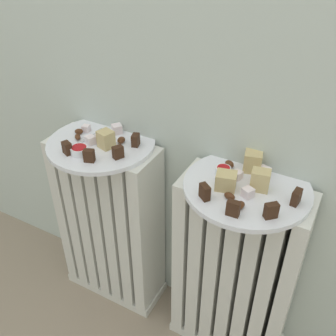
# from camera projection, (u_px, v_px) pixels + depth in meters

# --- Properties ---
(radiator_left) EXTENTS (0.33, 0.14, 0.58)m
(radiator_left) POSITION_uv_depth(u_px,v_px,m) (111.00, 225.00, 1.22)
(radiator_left) COLOR silver
(radiator_left) RESTS_ON ground_plane
(radiator_right) EXTENTS (0.33, 0.14, 0.58)m
(radiator_right) POSITION_uv_depth(u_px,v_px,m) (234.00, 274.00, 1.06)
(radiator_right) COLOR silver
(radiator_right) RESTS_ON ground_plane
(plate_left) EXTENTS (0.30, 0.30, 0.01)m
(plate_left) POSITION_uv_depth(u_px,v_px,m) (101.00, 143.00, 1.05)
(plate_left) COLOR white
(plate_left) RESTS_ON radiator_left
(plate_right) EXTENTS (0.30, 0.30, 0.01)m
(plate_right) POSITION_uv_depth(u_px,v_px,m) (247.00, 187.00, 0.89)
(plate_right) COLOR white
(plate_right) RESTS_ON radiator_right
(dark_cake_slice_left_0) EXTENTS (0.03, 0.03, 0.03)m
(dark_cake_slice_left_0) POSITION_uv_depth(u_px,v_px,m) (67.00, 148.00, 0.99)
(dark_cake_slice_left_0) COLOR #382114
(dark_cake_slice_left_0) RESTS_ON plate_left
(dark_cake_slice_left_1) EXTENTS (0.03, 0.03, 0.03)m
(dark_cake_slice_left_1) POSITION_uv_depth(u_px,v_px,m) (89.00, 156.00, 0.96)
(dark_cake_slice_left_1) COLOR #382114
(dark_cake_slice_left_1) RESTS_ON plate_left
(dark_cake_slice_left_2) EXTENTS (0.03, 0.03, 0.03)m
(dark_cake_slice_left_2) POSITION_uv_depth(u_px,v_px,m) (118.00, 152.00, 0.97)
(dark_cake_slice_left_2) COLOR #382114
(dark_cake_slice_left_2) RESTS_ON plate_left
(dark_cake_slice_left_3) EXTENTS (0.02, 0.03, 0.03)m
(dark_cake_slice_left_3) POSITION_uv_depth(u_px,v_px,m) (136.00, 140.00, 1.02)
(dark_cake_slice_left_3) COLOR #382114
(dark_cake_slice_left_3) RESTS_ON plate_left
(marble_cake_slice_left_0) EXTENTS (0.05, 0.04, 0.05)m
(marble_cake_slice_left_0) POSITION_uv_depth(u_px,v_px,m) (106.00, 139.00, 1.01)
(marble_cake_slice_left_0) COLOR tan
(marble_cake_slice_left_0) RESTS_ON plate_left
(turkish_delight_left_0) EXTENTS (0.02, 0.02, 0.02)m
(turkish_delight_left_0) POSITION_uv_depth(u_px,v_px,m) (101.00, 138.00, 1.04)
(turkish_delight_left_0) COLOR white
(turkish_delight_left_0) RESTS_ON plate_left
(turkish_delight_left_1) EXTENTS (0.03, 0.03, 0.02)m
(turkish_delight_left_1) POSITION_uv_depth(u_px,v_px,m) (90.00, 140.00, 1.03)
(turkish_delight_left_1) COLOR white
(turkish_delight_left_1) RESTS_ON plate_left
(turkish_delight_left_2) EXTENTS (0.02, 0.02, 0.02)m
(turkish_delight_left_2) POSITION_uv_depth(u_px,v_px,m) (86.00, 128.00, 1.09)
(turkish_delight_left_2) COLOR white
(turkish_delight_left_2) RESTS_ON plate_left
(turkish_delight_left_3) EXTENTS (0.04, 0.04, 0.03)m
(turkish_delight_left_3) POSITION_uv_depth(u_px,v_px,m) (117.00, 129.00, 1.08)
(turkish_delight_left_3) COLOR white
(turkish_delight_left_3) RESTS_ON plate_left
(medjool_date_left_0) EXTENTS (0.03, 0.03, 0.02)m
(medjool_date_left_0) POSITION_uv_depth(u_px,v_px,m) (78.00, 137.00, 1.05)
(medjool_date_left_0) COLOR #4C2814
(medjool_date_left_0) RESTS_ON plate_left
(medjool_date_left_1) EXTENTS (0.02, 0.03, 0.02)m
(medjool_date_left_1) POSITION_uv_depth(u_px,v_px,m) (121.00, 140.00, 1.04)
(medjool_date_left_1) COLOR #4C2814
(medjool_date_left_1) RESTS_ON plate_left
(medjool_date_left_2) EXTENTS (0.03, 0.02, 0.02)m
(medjool_date_left_2) POSITION_uv_depth(u_px,v_px,m) (79.00, 131.00, 1.08)
(medjool_date_left_2) COLOR #4C2814
(medjool_date_left_2) RESTS_ON plate_left
(jam_bowl_left) EXTENTS (0.05, 0.05, 0.02)m
(jam_bowl_left) POSITION_uv_depth(u_px,v_px,m) (79.00, 150.00, 0.99)
(jam_bowl_left) COLOR white
(jam_bowl_left) RESTS_ON plate_left
(dark_cake_slice_right_0) EXTENTS (0.03, 0.03, 0.04)m
(dark_cake_slice_right_0) POSITION_uv_depth(u_px,v_px,m) (205.00, 192.00, 0.84)
(dark_cake_slice_right_0) COLOR #382114
(dark_cake_slice_right_0) RESTS_ON plate_right
(dark_cake_slice_right_1) EXTENTS (0.03, 0.02, 0.04)m
(dark_cake_slice_right_1) POSITION_uv_depth(u_px,v_px,m) (233.00, 208.00, 0.79)
(dark_cake_slice_right_1) COLOR #382114
(dark_cake_slice_right_1) RESTS_ON plate_right
(dark_cake_slice_right_2) EXTENTS (0.03, 0.03, 0.04)m
(dark_cake_slice_right_2) POSITION_uv_depth(u_px,v_px,m) (271.00, 211.00, 0.79)
(dark_cake_slice_right_2) COLOR #382114
(dark_cake_slice_right_2) RESTS_ON plate_right
(dark_cake_slice_right_3) EXTENTS (0.02, 0.03, 0.04)m
(dark_cake_slice_right_3) POSITION_uv_depth(u_px,v_px,m) (296.00, 197.00, 0.82)
(dark_cake_slice_right_3) COLOR #382114
(dark_cake_slice_right_3) RESTS_ON plate_right
(marble_cake_slice_right_0) EXTENTS (0.05, 0.05, 0.04)m
(marble_cake_slice_right_0) POSITION_uv_depth(u_px,v_px,m) (226.00, 181.00, 0.87)
(marble_cake_slice_right_0) COLOR tan
(marble_cake_slice_right_0) RESTS_ON plate_right
(marble_cake_slice_right_1) EXTENTS (0.05, 0.04, 0.05)m
(marble_cake_slice_right_1) POSITION_uv_depth(u_px,v_px,m) (260.00, 180.00, 0.86)
(marble_cake_slice_right_1) COLOR tan
(marble_cake_slice_right_1) RESTS_ON plate_right
(marble_cake_slice_right_2) EXTENTS (0.05, 0.05, 0.05)m
(marble_cake_slice_right_2) POSITION_uv_depth(u_px,v_px,m) (253.00, 162.00, 0.92)
(marble_cake_slice_right_2) COLOR tan
(marble_cake_slice_right_2) RESTS_ON plate_right
(turkish_delight_right_0) EXTENTS (0.03, 0.03, 0.02)m
(turkish_delight_right_0) POSITION_uv_depth(u_px,v_px,m) (248.00, 193.00, 0.85)
(turkish_delight_right_0) COLOR white
(turkish_delight_right_0) RESTS_ON plate_right
(turkish_delight_right_1) EXTENTS (0.02, 0.02, 0.02)m
(turkish_delight_right_1) POSITION_uv_depth(u_px,v_px,m) (237.00, 175.00, 0.90)
(turkish_delight_right_1) COLOR white
(turkish_delight_right_1) RESTS_ON plate_right
(turkish_delight_right_2) EXTENTS (0.03, 0.03, 0.03)m
(turkish_delight_right_2) POSITION_uv_depth(u_px,v_px,m) (264.00, 173.00, 0.91)
(turkish_delight_right_2) COLOR white
(turkish_delight_right_2) RESTS_ON plate_right
(medjool_date_right_0) EXTENTS (0.03, 0.03, 0.02)m
(medjool_date_right_0) POSITION_uv_depth(u_px,v_px,m) (229.00, 164.00, 0.94)
(medjool_date_right_0) COLOR #4C2814
(medjool_date_right_0) RESTS_ON plate_right
(medjool_date_right_1) EXTENTS (0.02, 0.03, 0.02)m
(medjool_date_right_1) POSITION_uv_depth(u_px,v_px,m) (240.00, 205.00, 0.82)
(medjool_date_right_1) COLOR #4C2814
(medjool_date_right_1) RESTS_ON plate_right
(medjool_date_right_2) EXTENTS (0.03, 0.02, 0.02)m
(medjool_date_right_2) POSITION_uv_depth(u_px,v_px,m) (230.00, 196.00, 0.84)
(medjool_date_right_2) COLOR #4C2814
(medjool_date_right_2) RESTS_ON plate_right
(jam_bowl_right) EXTENTS (0.04, 0.04, 0.02)m
(jam_bowl_right) POSITION_uv_depth(u_px,v_px,m) (223.00, 171.00, 0.91)
(jam_bowl_right) COLOR white
(jam_bowl_right) RESTS_ON plate_right
(fork) EXTENTS (0.03, 0.10, 0.00)m
(fork) POSITION_uv_depth(u_px,v_px,m) (93.00, 135.00, 1.07)
(fork) COLOR #B7B7BC
(fork) RESTS_ON plate_left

